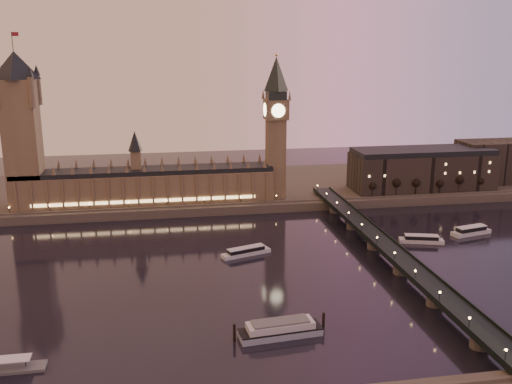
% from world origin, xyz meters
% --- Properties ---
extents(ground, '(700.00, 700.00, 0.00)m').
position_xyz_m(ground, '(0.00, 0.00, 0.00)').
color(ground, black).
rests_on(ground, ground).
extents(far_embankment, '(560.00, 130.00, 6.00)m').
position_xyz_m(far_embankment, '(30.00, 165.00, 3.00)').
color(far_embankment, '#423D35').
rests_on(far_embankment, ground).
extents(palace_of_westminster, '(180.00, 26.62, 52.00)m').
position_xyz_m(palace_of_westminster, '(-40.12, 120.99, 21.71)').
color(palace_of_westminster, brown).
rests_on(palace_of_westminster, ground).
extents(victoria_tower, '(31.68, 31.68, 118.00)m').
position_xyz_m(victoria_tower, '(-120.00, 121.00, 65.79)').
color(victoria_tower, brown).
rests_on(victoria_tower, ground).
extents(big_ben, '(17.68, 17.68, 104.00)m').
position_xyz_m(big_ben, '(53.99, 120.99, 63.95)').
color(big_ben, brown).
rests_on(big_ben, ground).
extents(westminster_bridge, '(13.20, 260.00, 15.30)m').
position_xyz_m(westminster_bridge, '(91.61, 0.00, 5.52)').
color(westminster_bridge, black).
rests_on(westminster_bridge, ground).
extents(city_block, '(155.00, 45.00, 34.00)m').
position_xyz_m(city_block, '(194.94, 130.93, 22.24)').
color(city_block, black).
rests_on(city_block, ground).
extents(bare_tree_0, '(5.62, 5.62, 11.43)m').
position_xyz_m(bare_tree_0, '(126.04, 109.00, 14.52)').
color(bare_tree_0, black).
rests_on(bare_tree_0, ground).
extents(bare_tree_1, '(5.62, 5.62, 11.43)m').
position_xyz_m(bare_tree_1, '(143.08, 109.00, 14.52)').
color(bare_tree_1, black).
rests_on(bare_tree_1, ground).
extents(bare_tree_2, '(5.62, 5.62, 11.43)m').
position_xyz_m(bare_tree_2, '(160.11, 109.00, 14.52)').
color(bare_tree_2, black).
rests_on(bare_tree_2, ground).
extents(bare_tree_3, '(5.62, 5.62, 11.43)m').
position_xyz_m(bare_tree_3, '(177.15, 109.00, 14.52)').
color(bare_tree_3, black).
rests_on(bare_tree_3, ground).
extents(bare_tree_4, '(5.62, 5.62, 11.43)m').
position_xyz_m(bare_tree_4, '(194.18, 109.00, 14.52)').
color(bare_tree_4, black).
rests_on(bare_tree_4, ground).
extents(bare_tree_5, '(5.62, 5.62, 11.43)m').
position_xyz_m(bare_tree_5, '(211.22, 109.00, 14.52)').
color(bare_tree_5, black).
rests_on(bare_tree_5, ground).
extents(cruise_boat_a, '(29.62, 15.38, 4.66)m').
position_xyz_m(cruise_boat_a, '(16.73, 21.65, 2.05)').
color(cruise_boat_a, silver).
rests_on(cruise_boat_a, ground).
extents(cruise_boat_b, '(26.95, 13.41, 4.83)m').
position_xyz_m(cruise_boat_b, '(124.31, 24.42, 2.13)').
color(cruise_boat_b, silver).
rests_on(cruise_boat_b, ground).
extents(cruise_boat_c, '(27.71, 13.18, 5.35)m').
position_xyz_m(cruise_boat_c, '(162.06, 33.56, 2.36)').
color(cruise_boat_c, silver).
rests_on(cruise_boat_c, ground).
extents(moored_barge, '(39.43, 12.79, 7.26)m').
position_xyz_m(moored_barge, '(16.44, -72.53, 3.06)').
color(moored_barge, '#91A0B8').
rests_on(moored_barge, ground).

